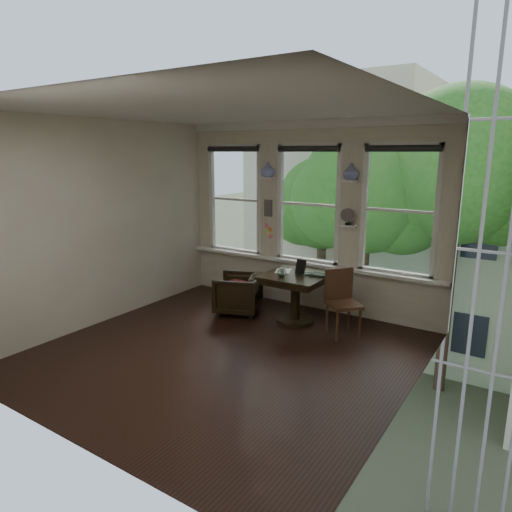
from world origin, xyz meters
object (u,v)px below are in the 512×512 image
Objects in this scene: armchair_left at (238,294)px; laptop at (315,276)px; side_chair_right at (344,304)px; table at (295,299)px; mug at (282,271)px.

armchair_left is 1.35m from laptop.
side_chair_right is 2.53× the size of laptop.
laptop reaches higher than table.
laptop is (1.26, 0.18, 0.45)m from armchair_left.
table is at bearing 126.63° from side_chair_right.
mug is (-0.48, -0.13, 0.03)m from laptop.
side_chair_right reaches higher than table.
laptop is (-0.51, 0.13, 0.30)m from side_chair_right.
mug is at bearing -158.24° from table.
table is at bearing -174.71° from laptop.
mug reaches higher than laptop.
laptop is 3.71× the size of mug.
armchair_left is (-0.97, -0.13, -0.06)m from table.
table is 0.81m from side_chair_right.
mug is (0.78, 0.05, 0.48)m from armchair_left.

